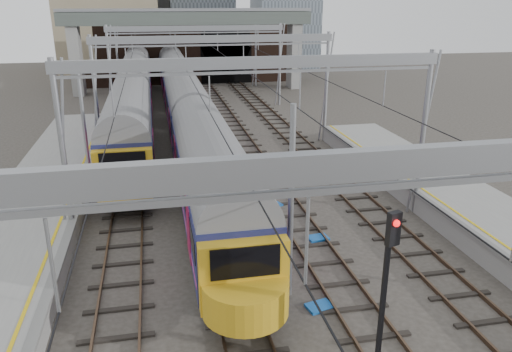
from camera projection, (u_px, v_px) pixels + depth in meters
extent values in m
plane|color=#38332D|center=(305.00, 327.00, 16.29)|extent=(160.00, 160.00, 0.00)
cube|color=slate|center=(51.00, 286.00, 16.70)|extent=(0.35, 55.00, 0.12)
cube|color=gold|center=(34.00, 286.00, 16.58)|extent=(0.12, 55.00, 0.01)
cube|color=#4C3828|center=(118.00, 183.00, 28.84)|extent=(0.08, 80.00, 0.16)
cube|color=#4C3828|center=(143.00, 182.00, 29.11)|extent=(0.08, 80.00, 0.16)
cube|color=black|center=(131.00, 184.00, 29.00)|extent=(2.40, 80.00, 0.14)
cube|color=#4C3828|center=(187.00, 179.00, 29.60)|extent=(0.08, 80.00, 0.16)
cube|color=#4C3828|center=(211.00, 177.00, 29.87)|extent=(0.08, 80.00, 0.16)
cube|color=black|center=(199.00, 179.00, 29.76)|extent=(2.40, 80.00, 0.14)
cube|color=#4C3828|center=(253.00, 174.00, 30.36)|extent=(0.08, 80.00, 0.16)
cube|color=#4C3828|center=(276.00, 173.00, 30.63)|extent=(0.08, 80.00, 0.16)
cube|color=black|center=(265.00, 175.00, 30.52)|extent=(2.40, 80.00, 0.14)
cube|color=#4C3828|center=(316.00, 170.00, 31.12)|extent=(0.08, 80.00, 0.16)
cube|color=#4C3828|center=(338.00, 169.00, 31.39)|extent=(0.08, 80.00, 0.16)
cube|color=black|center=(327.00, 170.00, 31.28)|extent=(2.40, 80.00, 0.14)
cube|color=gray|center=(426.00, 160.00, 8.22)|extent=(16.80, 0.28, 0.50)
cylinder|color=gray|center=(63.00, 155.00, 20.79)|extent=(0.24, 0.24, 8.00)
cylinder|color=gray|center=(423.00, 135.00, 23.90)|extent=(0.24, 0.24, 8.00)
cube|color=gray|center=(256.00, 63.00, 21.15)|extent=(16.80, 0.28, 0.50)
cylinder|color=gray|center=(96.00, 96.00, 33.72)|extent=(0.24, 0.24, 8.00)
cylinder|color=gray|center=(326.00, 88.00, 36.84)|extent=(0.24, 0.24, 8.00)
cube|color=gray|center=(215.00, 39.00, 34.08)|extent=(16.80, 0.28, 0.50)
cylinder|color=gray|center=(110.00, 69.00, 46.65)|extent=(0.24, 0.24, 8.00)
cylinder|color=gray|center=(280.00, 65.00, 49.77)|extent=(0.24, 0.24, 8.00)
cube|color=gray|center=(196.00, 28.00, 47.01)|extent=(16.80, 0.28, 0.50)
cylinder|color=gray|center=(117.00, 56.00, 57.74)|extent=(0.24, 0.24, 8.00)
cylinder|color=gray|center=(256.00, 53.00, 60.85)|extent=(0.24, 0.24, 8.00)
cube|color=gray|center=(187.00, 23.00, 58.10)|extent=(16.80, 0.28, 0.50)
cube|color=black|center=(122.00, 90.00, 27.17)|extent=(0.03, 80.00, 0.03)
cube|color=black|center=(196.00, 87.00, 27.93)|extent=(0.03, 80.00, 0.03)
cube|color=black|center=(265.00, 85.00, 28.69)|extent=(0.03, 80.00, 0.03)
cube|color=black|center=(331.00, 83.00, 29.45)|extent=(0.03, 80.00, 0.03)
cube|color=#311E16|center=(202.00, 47.00, 63.20)|extent=(26.00, 2.00, 9.00)
cube|color=black|center=(226.00, 63.00, 63.46)|extent=(6.50, 0.10, 5.20)
cylinder|color=black|center=(226.00, 42.00, 62.60)|extent=(6.50, 0.10, 6.50)
cube|color=#311E16|center=(105.00, 75.00, 61.00)|extent=(6.00, 1.50, 3.00)
cube|color=gray|center=(76.00, 58.00, 55.04)|extent=(1.20, 2.50, 8.20)
cube|color=gray|center=(294.00, 53.00, 59.79)|extent=(1.20, 2.50, 8.20)
cube|color=#4D5650|center=(188.00, 18.00, 56.05)|extent=(28.00, 3.00, 1.40)
cube|color=gray|center=(188.00, 10.00, 55.75)|extent=(28.00, 3.00, 0.30)
cube|color=gray|center=(162.00, 7.00, 86.81)|extent=(18.00, 14.00, 18.00)
cube|color=black|center=(181.00, 112.00, 46.16)|extent=(2.21, 65.59, 0.70)
cube|color=#141D48|center=(180.00, 91.00, 45.53)|extent=(2.82, 65.59, 2.52)
cylinder|color=slate|center=(179.00, 77.00, 45.11)|extent=(2.76, 65.09, 2.76)
cube|color=black|center=(179.00, 87.00, 45.39)|extent=(2.84, 64.39, 0.75)
cube|color=#C13C88|center=(180.00, 99.00, 45.76)|extent=(2.84, 64.59, 0.12)
cube|color=gold|center=(244.00, 277.00, 15.13)|extent=(2.76, 0.60, 2.32)
cube|color=black|center=(245.00, 262.00, 14.77)|extent=(2.11, 0.08, 1.01)
cube|color=black|center=(137.00, 107.00, 48.06)|extent=(2.27, 50.35, 0.70)
cube|color=#141D48|center=(135.00, 87.00, 47.41)|extent=(2.89, 50.35, 2.58)
cylinder|color=slate|center=(134.00, 73.00, 46.98)|extent=(2.83, 49.85, 2.83)
cube|color=black|center=(135.00, 83.00, 47.28)|extent=(2.91, 49.15, 0.77)
cube|color=#C13C88|center=(136.00, 95.00, 47.65)|extent=(2.91, 49.35, 0.12)
cube|color=gold|center=(124.00, 174.00, 24.05)|extent=(2.83, 0.60, 2.38)
cube|color=black|center=(123.00, 163.00, 23.69)|extent=(2.17, 0.08, 1.03)
cylinder|color=black|center=(383.00, 298.00, 13.55)|extent=(0.16, 0.16, 4.92)
cube|color=black|center=(393.00, 229.00, 12.66)|extent=(0.40, 0.28, 0.92)
sphere|color=red|center=(396.00, 223.00, 12.48)|extent=(0.18, 0.18, 0.18)
cube|color=#1758AD|center=(318.00, 238.00, 22.31)|extent=(0.96, 0.73, 0.11)
cube|color=#1758AD|center=(275.00, 205.00, 25.94)|extent=(0.88, 0.75, 0.09)
cube|color=#1758AD|center=(319.00, 307.00, 17.31)|extent=(1.01, 0.81, 0.11)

